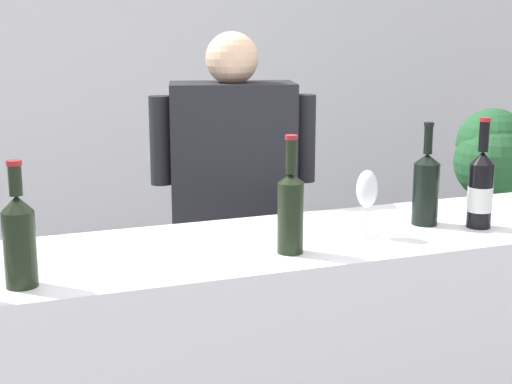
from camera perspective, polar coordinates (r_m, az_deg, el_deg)
The scene contains 8 objects.
wall_back at distance 4.68m, azimuth -9.71°, elevation 9.44°, with size 8.00×0.10×2.80m, color white.
wine_bottle_0 at distance 2.44m, azimuth 12.72°, elevation 0.38°, with size 0.08×0.08×0.33m.
wine_bottle_2 at distance 1.89m, azimuth -17.49°, elevation -3.32°, with size 0.08×0.08×0.31m.
wine_bottle_3 at distance 2.08m, azimuth 2.63°, elevation -1.30°, with size 0.07×0.07×0.33m.
wine_bottle_5 at distance 2.44m, azimuth 16.63°, elevation 0.22°, with size 0.08×0.08×0.35m.
wine_glass at distance 2.26m, azimuth 8.39°, elevation 0.00°, with size 0.08×0.08×0.20m.
person_server at distance 2.90m, azimuth -1.67°, elevation -4.59°, with size 0.60×0.35×1.62m.
potted_shrub at distance 4.16m, azimuth 17.38°, elevation 0.38°, with size 0.53×0.53×1.22m.
Camera 1 is at (-0.90, -1.98, 1.64)m, focal length 52.84 mm.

